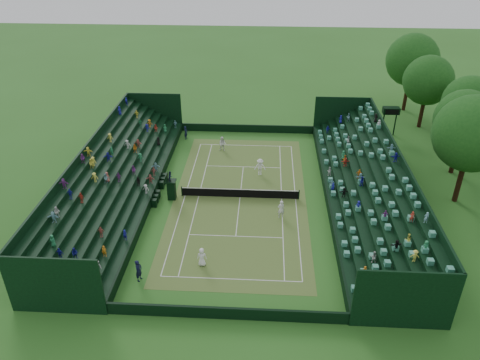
{
  "coord_description": "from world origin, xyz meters",
  "views": [
    {
      "loc": [
        2.28,
        -39.18,
        24.58
      ],
      "look_at": [
        0.0,
        0.0,
        2.0
      ],
      "focal_mm": 35.0,
      "sensor_mm": 36.0,
      "label": 1
    }
  ],
  "objects_px": {
    "umpire_chair": "(171,187)",
    "player_near_east": "(281,209)",
    "player_near_west": "(202,257)",
    "tennis_net": "(240,193)",
    "player_far_east": "(260,167)",
    "player_far_west": "(222,144)"
  },
  "relations": [
    {
      "from": "umpire_chair",
      "to": "player_far_east",
      "type": "relative_size",
      "value": 1.62
    },
    {
      "from": "tennis_net",
      "to": "umpire_chair",
      "type": "xyz_separation_m",
      "value": [
        -6.68,
        -0.58,
        0.78
      ]
    },
    {
      "from": "tennis_net",
      "to": "player_near_west",
      "type": "relative_size",
      "value": 7.16
    },
    {
      "from": "player_far_west",
      "to": "player_near_west",
      "type": "bearing_deg",
      "value": -77.87
    },
    {
      "from": "umpire_chair",
      "to": "player_near_west",
      "type": "relative_size",
      "value": 1.88
    },
    {
      "from": "player_near_east",
      "to": "player_far_east",
      "type": "height_order",
      "value": "player_far_east"
    },
    {
      "from": "player_near_west",
      "to": "tennis_net",
      "type": "bearing_deg",
      "value": -102.38
    },
    {
      "from": "player_far_west",
      "to": "player_far_east",
      "type": "xyz_separation_m",
      "value": [
        4.53,
        -5.56,
        0.06
      ]
    },
    {
      "from": "umpire_chair",
      "to": "tennis_net",
      "type": "bearing_deg",
      "value": 4.96
    },
    {
      "from": "player_near_east",
      "to": "player_far_west",
      "type": "xyz_separation_m",
      "value": [
        -6.62,
        13.56,
        -0.02
      ]
    },
    {
      "from": "tennis_net",
      "to": "player_near_east",
      "type": "distance_m",
      "value": 5.13
    },
    {
      "from": "umpire_chair",
      "to": "player_near_east",
      "type": "relative_size",
      "value": 1.69
    },
    {
      "from": "umpire_chair",
      "to": "player_far_east",
      "type": "height_order",
      "value": "umpire_chair"
    },
    {
      "from": "player_near_east",
      "to": "umpire_chair",
      "type": "bearing_deg",
      "value": -30.6
    },
    {
      "from": "umpire_chair",
      "to": "player_near_east",
      "type": "height_order",
      "value": "umpire_chair"
    },
    {
      "from": "player_near_west",
      "to": "player_near_east",
      "type": "xyz_separation_m",
      "value": [
        6.38,
        7.11,
        0.09
      ]
    },
    {
      "from": "player_far_west",
      "to": "player_near_east",
      "type": "bearing_deg",
      "value": -52.51
    },
    {
      "from": "player_near_west",
      "to": "player_far_west",
      "type": "relative_size",
      "value": 0.92
    },
    {
      "from": "tennis_net",
      "to": "player_near_west",
      "type": "distance_m",
      "value": 10.64
    },
    {
      "from": "umpire_chair",
      "to": "player_far_east",
      "type": "bearing_deg",
      "value": 32.01
    },
    {
      "from": "player_near_west",
      "to": "player_near_east",
      "type": "bearing_deg",
      "value": -131.09
    },
    {
      "from": "tennis_net",
      "to": "player_near_east",
      "type": "height_order",
      "value": "player_near_east"
    }
  ]
}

